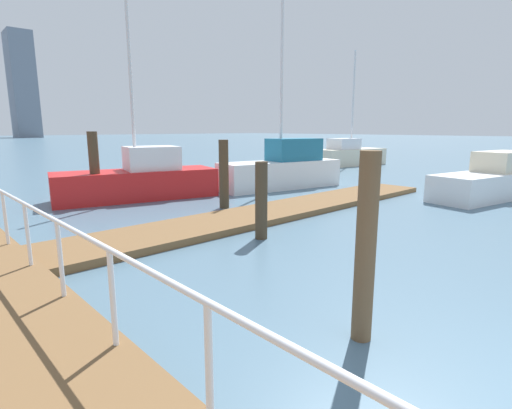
% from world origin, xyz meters
% --- Properties ---
extents(ground_plane, '(300.00, 300.00, 0.00)m').
position_xyz_m(ground_plane, '(0.00, 20.00, 0.00)').
color(ground_plane, slate).
extents(floating_dock, '(15.03, 2.00, 0.18)m').
position_xyz_m(floating_dock, '(4.02, 9.12, 0.09)').
color(floating_dock, brown).
rests_on(floating_dock, ground_plane).
extents(boardwalk_railing, '(0.06, 26.87, 1.08)m').
position_xyz_m(boardwalk_railing, '(-3.15, 7.88, 1.24)').
color(boardwalk_railing, white).
rests_on(boardwalk_railing, boardwalk).
extents(dock_piling_0, '(0.25, 0.25, 2.40)m').
position_xyz_m(dock_piling_0, '(-0.52, 3.21, 1.20)').
color(dock_piling_0, brown).
rests_on(dock_piling_0, ground_plane).
extents(dock_piling_1, '(0.34, 0.34, 2.55)m').
position_xyz_m(dock_piling_1, '(0.54, 14.60, 1.27)').
color(dock_piling_1, '#473826').
rests_on(dock_piling_1, ground_plane).
extents(dock_piling_2, '(0.32, 0.32, 2.29)m').
position_xyz_m(dock_piling_2, '(3.43, 10.99, 1.14)').
color(dock_piling_2, '#473826').
rests_on(dock_piling_2, ground_plane).
extents(dock_piling_3, '(0.30, 0.30, 1.88)m').
position_xyz_m(dock_piling_3, '(1.76, 7.43, 0.94)').
color(dock_piling_3, '#473826').
rests_on(dock_piling_3, ground_plane).
extents(dock_piling_4, '(0.35, 0.35, 1.70)m').
position_xyz_m(dock_piling_4, '(2.61, 14.49, 0.85)').
color(dock_piling_4, '#473826').
rests_on(dock_piling_4, ground_plane).
extents(moored_boat_0, '(6.21, 3.33, 7.41)m').
position_xyz_m(moored_boat_0, '(2.22, 14.65, 0.74)').
color(moored_boat_0, red).
rests_on(moored_boat_0, ground_plane).
extents(moored_boat_1, '(5.94, 2.63, 10.09)m').
position_xyz_m(moored_boat_1, '(8.27, 12.80, 0.88)').
color(moored_boat_1, white).
rests_on(moored_boat_1, ground_plane).
extents(moored_boat_2, '(5.88, 2.70, 7.98)m').
position_xyz_m(moored_boat_2, '(19.77, 16.99, 0.77)').
color(moored_boat_2, beige).
rests_on(moored_boat_2, ground_plane).
extents(moored_boat_3, '(6.04, 2.72, 1.77)m').
position_xyz_m(moored_boat_3, '(12.30, 5.48, 0.68)').
color(moored_boat_3, white).
rests_on(moored_boat_3, ground_plane).
extents(skyline_tower_3, '(6.57, 9.47, 29.38)m').
position_xyz_m(skyline_tower_3, '(25.90, 131.89, 14.69)').
color(skyline_tower_3, slate).
rests_on(skyline_tower_3, ground_plane).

